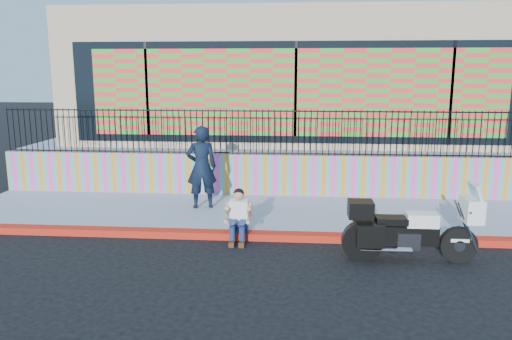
# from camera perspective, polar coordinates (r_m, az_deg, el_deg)

# --- Properties ---
(ground) EXTENTS (90.00, 90.00, 0.00)m
(ground) POSITION_cam_1_polar(r_m,az_deg,el_deg) (10.45, 4.22, -7.99)
(ground) COLOR black
(ground) RESTS_ON ground
(red_curb) EXTENTS (16.00, 0.30, 0.15)m
(red_curb) POSITION_cam_1_polar(r_m,az_deg,el_deg) (10.43, 4.23, -7.61)
(red_curb) COLOR #B20C14
(red_curb) RESTS_ON ground
(sidewalk) EXTENTS (16.00, 3.00, 0.15)m
(sidewalk) POSITION_cam_1_polar(r_m,az_deg,el_deg) (12.00, 4.30, -5.07)
(sidewalk) COLOR #969DB4
(sidewalk) RESTS_ON ground
(mural_wall) EXTENTS (16.00, 0.20, 1.10)m
(mural_wall) POSITION_cam_1_polar(r_m,az_deg,el_deg) (13.41, 4.39, -0.59)
(mural_wall) COLOR #FF43A2
(mural_wall) RESTS_ON sidewalk
(metal_fence) EXTENTS (15.80, 0.04, 1.20)m
(metal_fence) POSITION_cam_1_polar(r_m,az_deg,el_deg) (13.22, 4.47, 4.29)
(metal_fence) COLOR black
(metal_fence) RESTS_ON mural_wall
(elevated_platform) EXTENTS (16.00, 10.00, 1.25)m
(elevated_platform) POSITION_cam_1_polar(r_m,az_deg,el_deg) (18.44, 4.49, 2.41)
(elevated_platform) COLOR #969DB4
(elevated_platform) RESTS_ON ground
(storefront_building) EXTENTS (14.00, 8.06, 4.00)m
(storefront_building) POSITION_cam_1_polar(r_m,az_deg,el_deg) (18.01, 4.62, 10.58)
(storefront_building) COLOR #CBAD87
(storefront_building) RESTS_ON elevated_platform
(police_motorcycle) EXTENTS (2.40, 0.79, 1.50)m
(police_motorcycle) POSITION_cam_1_polar(r_m,az_deg,el_deg) (9.55, 16.99, -6.38)
(police_motorcycle) COLOR black
(police_motorcycle) RESTS_ON ground
(police_officer) EXTENTS (0.84, 0.66, 2.01)m
(police_officer) POSITION_cam_1_polar(r_m,az_deg,el_deg) (12.14, -6.25, 0.33)
(police_officer) COLOR black
(police_officer) RESTS_ON sidewalk
(seated_man) EXTENTS (0.54, 0.71, 1.06)m
(seated_man) POSITION_cam_1_polar(r_m,az_deg,el_deg) (10.21, -2.05, -5.80)
(seated_man) COLOR navy
(seated_man) RESTS_ON ground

